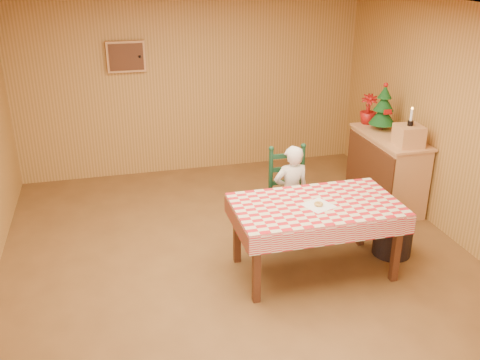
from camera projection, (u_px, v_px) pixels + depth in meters
name	position (u px, v px, depth m)	size (l,w,h in m)	color
ground	(245.00, 271.00, 5.56)	(6.00, 6.00, 0.00)	brown
cabin_walls	(231.00, 87.00, 5.32)	(5.10, 6.05, 2.65)	#B18140
dining_table	(316.00, 211.00, 5.31)	(1.66, 0.96, 0.77)	#4F2815
ladder_chair	(289.00, 196.00, 6.08)	(0.44, 0.40, 1.08)	black
seated_child	(291.00, 193.00, 6.01)	(0.41, 0.27, 1.12)	silver
napkin	(318.00, 205.00, 5.23)	(0.26, 0.26, 0.00)	white
donut	(319.00, 204.00, 5.23)	(0.09, 0.09, 0.03)	gold
shelf_unit	(386.00, 170.00, 6.92)	(0.54, 1.24, 0.93)	tan
crate	(409.00, 136.00, 6.33)	(0.30, 0.30, 0.25)	tan
christmas_tree	(383.00, 109.00, 6.85)	(0.34, 0.34, 0.62)	#4F2815
flower_arrangement	(368.00, 109.00, 7.14)	(0.22, 0.22, 0.40)	maroon
candle_set	(411.00, 120.00, 6.26)	(0.07, 0.07, 0.22)	black
storage_bin	(393.00, 237.00, 5.81)	(0.41, 0.41, 0.41)	black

